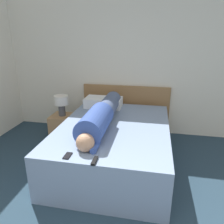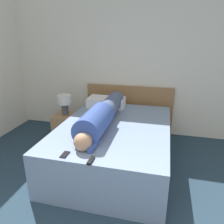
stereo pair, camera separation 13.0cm
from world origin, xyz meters
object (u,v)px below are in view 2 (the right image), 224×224
(person_lying, at_px, (102,116))
(pillow_near_headboard, at_px, (106,102))
(cell_phone, at_px, (65,155))
(bed, at_px, (115,144))
(table_lamp, at_px, (64,102))
(nightstand, at_px, (66,126))
(tv_remote, at_px, (91,160))

(person_lying, height_order, pillow_near_headboard, person_lying)
(pillow_near_headboard, bearing_deg, cell_phone, -89.54)
(pillow_near_headboard, distance_m, cell_phone, 1.69)
(bed, relative_size, cell_phone, 15.72)
(table_lamp, relative_size, cell_phone, 2.74)
(nightstand, height_order, cell_phone, cell_phone)
(bed, xyz_separation_m, cell_phone, (-0.32, -0.91, 0.30))
(nightstand, bearing_deg, person_lying, -36.22)
(tv_remote, bearing_deg, cell_phone, 171.16)
(pillow_near_headboard, bearing_deg, tv_remote, -79.56)
(bed, xyz_separation_m, pillow_near_headboard, (-0.34, 0.78, 0.38))
(table_lamp, bearing_deg, pillow_near_headboard, 16.32)
(table_lamp, xyz_separation_m, tv_remote, (1.02, -1.53, -0.09))
(bed, relative_size, nightstand, 4.46)
(cell_phone, bearing_deg, nightstand, 115.60)
(person_lying, bearing_deg, cell_phone, -100.09)
(pillow_near_headboard, bearing_deg, bed, -66.61)
(nightstand, bearing_deg, tv_remote, -56.41)
(table_lamp, xyz_separation_m, person_lying, (0.86, -0.63, 0.05))
(cell_phone, bearing_deg, table_lamp, 115.60)
(bed, distance_m, person_lying, 0.48)
(table_lamp, bearing_deg, bed, -29.10)
(person_lying, height_order, tv_remote, person_lying)
(nightstand, height_order, pillow_near_headboard, pillow_near_headboard)
(table_lamp, bearing_deg, person_lying, -36.22)
(cell_phone, bearing_deg, person_lying, 79.91)
(pillow_near_headboard, height_order, tv_remote, pillow_near_headboard)
(nightstand, xyz_separation_m, person_lying, (0.86, -0.63, 0.52))
(person_lying, bearing_deg, pillow_near_headboard, 101.19)
(nightstand, relative_size, table_lamp, 1.29)
(nightstand, bearing_deg, table_lamp, -116.57)
(bed, relative_size, pillow_near_headboard, 3.24)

